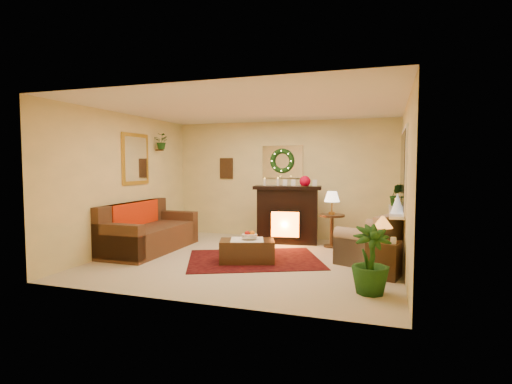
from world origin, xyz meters
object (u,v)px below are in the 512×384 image
(end_table_square, at_px, (384,259))
(fireplace, at_px, (288,217))
(loveseat, at_px, (375,236))
(side_table_round, at_px, (332,231))
(coffee_table, at_px, (247,250))
(sofa, at_px, (150,228))

(end_table_square, bearing_deg, fireplace, 133.70)
(fireplace, bearing_deg, loveseat, -36.38)
(side_table_round, relative_size, coffee_table, 0.72)
(end_table_square, bearing_deg, coffee_table, 174.46)
(fireplace, xyz_separation_m, side_table_round, (0.93, -0.10, -0.22))
(side_table_round, bearing_deg, loveseat, -45.42)
(side_table_round, bearing_deg, coffee_table, -124.60)
(sofa, xyz_separation_m, loveseat, (4.10, 0.55, -0.01))
(sofa, bearing_deg, coffee_table, -7.87)
(side_table_round, height_order, coffee_table, side_table_round)
(sofa, distance_m, fireplace, 2.77)
(fireplace, distance_m, coffee_table, 1.86)
(loveseat, distance_m, end_table_square, 1.08)
(loveseat, bearing_deg, side_table_round, 156.11)
(sofa, bearing_deg, side_table_round, 23.86)
(loveseat, relative_size, side_table_round, 2.22)
(fireplace, height_order, side_table_round, fireplace)
(loveseat, height_order, side_table_round, loveseat)
(loveseat, relative_size, coffee_table, 1.60)
(sofa, height_order, side_table_round, sofa)
(side_table_round, bearing_deg, sofa, -156.37)
(fireplace, xyz_separation_m, coffee_table, (-0.25, -1.82, -0.34))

